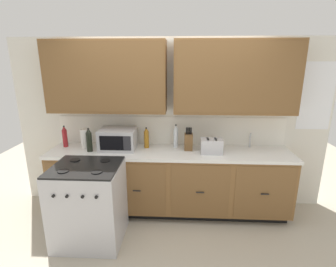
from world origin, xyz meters
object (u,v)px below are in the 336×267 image
bottle_amber (146,138)px  bottle_clear (176,136)px  paper_towel_roll (85,139)px  bottle_red (65,137)px  toaster (211,146)px  bottle_dark (89,140)px  knife_block (188,141)px  microwave (118,139)px  stove_range (89,203)px

bottle_amber → bottle_clear: bottle_clear is taller
paper_towel_roll → bottle_red: (-0.29, 0.02, 0.02)m
toaster → paper_towel_roll: bearing=175.7°
toaster → bottle_dark: bearing=-179.4°
toaster → bottle_dark: (-1.60, -0.02, 0.06)m
bottle_dark → toaster: bearing=0.6°
knife_block → bottle_dark: 1.31m
paper_towel_roll → bottle_clear: 1.25m
paper_towel_roll → bottle_clear: bearing=3.7°
bottle_amber → bottle_dark: size_ratio=0.90×
knife_block → microwave: bearing=-178.6°
knife_block → bottle_red: size_ratio=1.03×
bottle_clear → bottle_dark: (-1.13, -0.23, -0.00)m
stove_range → bottle_dark: size_ratio=2.99×
paper_towel_roll → bottle_dark: 0.19m
microwave → bottle_amber: bottle_amber is taller
toaster → bottle_red: size_ratio=0.93×
microwave → bottle_red: bottle_red is taller
microwave → paper_towel_roll: size_ratio=1.85×
knife_block → toaster: bearing=-22.2°
microwave → paper_towel_roll: bearing=175.9°
toaster → bottle_red: bearing=175.6°
bottle_red → bottle_amber: size_ratio=1.04×
microwave → bottle_clear: bottle_clear is taller
toaster → bottle_clear: bottle_clear is taller
knife_block → bottle_amber: size_ratio=1.08×
bottle_amber → bottle_clear: (0.40, 0.04, 0.02)m
paper_towel_roll → bottle_amber: bearing=2.9°
stove_range → bottle_amber: bottle_amber is taller
bottle_amber → toaster: bearing=-11.3°
toaster → bottle_dark: size_ratio=0.88×
stove_range → bottle_red: size_ratio=3.17×
stove_range → knife_block: (1.16, 0.70, 0.55)m
knife_block → bottle_dark: bearing=-174.0°
knife_block → bottle_red: knife_block is taller
toaster → knife_block: bearing=157.8°
microwave → bottle_clear: 0.79m
microwave → bottle_amber: size_ratio=1.67×
knife_block → bottle_clear: size_ratio=0.96×
stove_range → paper_towel_roll: bearing=109.8°
microwave → bottle_amber: (0.38, 0.08, 0.00)m
bottle_red → toaster: bearing=-4.4°
toaster → bottle_amber: (-0.87, 0.17, 0.04)m
knife_block → paper_towel_roll: 1.42m
microwave → toaster: microwave is taller
stove_range → paper_towel_roll: size_ratio=3.65×
stove_range → bottle_clear: bearing=38.7°
stove_range → paper_towel_roll: paper_towel_roll is taller
bottle_red → paper_towel_roll: bearing=-4.6°
bottle_dark → bottle_clear: bearing=11.4°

